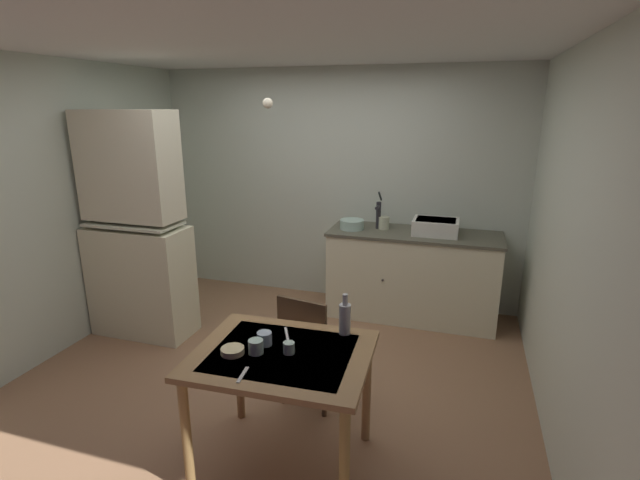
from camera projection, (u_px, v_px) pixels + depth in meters
ground_plane at (279, 370)px, 3.94m from camera, size 5.02×5.02×0.00m
wall_back at (337, 187)px, 5.21m from camera, size 4.12×0.10×2.55m
wall_left at (62, 207)px, 4.18m from camera, size 0.10×3.55×2.55m
wall_right at (572, 247)px, 3.00m from camera, size 0.10×3.55×2.55m
ceiling_slab at (270, 38)px, 3.22m from camera, size 4.12×3.55×0.10m
hutch_cabinet at (137, 235)px, 4.35m from camera, size 0.95×0.44×2.11m
counter_cabinet at (412, 275)px, 4.84m from camera, size 1.72×0.64×0.91m
sink_basin at (436, 227)px, 4.63m from camera, size 0.44×0.34×0.15m
hand_pump at (378, 213)px, 4.81m from camera, size 0.05×0.27×0.39m
mixing_bowl_counter at (352, 224)px, 4.83m from camera, size 0.25×0.25×0.10m
stoneware_crock at (384, 223)px, 4.83m from camera, size 0.11×0.11×0.13m
dining_table at (282, 368)px, 2.74m from camera, size 1.05×0.86×0.77m
chair_far_side at (310, 344)px, 3.40m from camera, size 0.46×0.46×0.87m
serving_bowl_wide at (233, 351)px, 2.69m from camera, size 0.14×0.14×0.03m
teacup_mint at (289, 348)px, 2.69m from camera, size 0.07×0.07×0.07m
mug_tall at (264, 338)px, 2.78m from camera, size 0.09×0.09×0.08m
mug_dark at (256, 347)px, 2.69m from camera, size 0.09×0.09×0.08m
glass_bottle at (345, 318)px, 2.90m from camera, size 0.07×0.07×0.26m
table_knife at (287, 334)px, 2.92m from camera, size 0.09×0.17×0.00m
teaspoon_near_bowl at (243, 375)px, 2.48m from camera, size 0.04×0.15×0.00m
pendant_bulb at (268, 103)px, 3.59m from camera, size 0.08×0.08×0.08m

